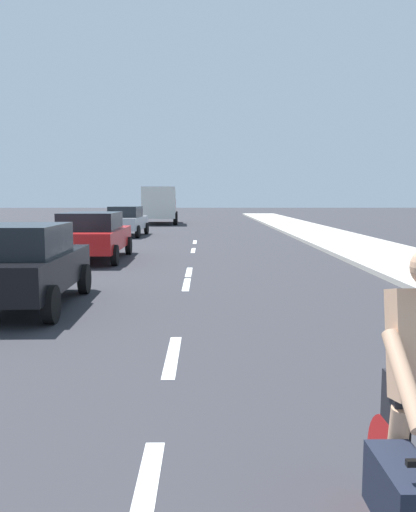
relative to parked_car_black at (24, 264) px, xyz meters
The scene contains 12 objects.
ground_plane 9.49m from the parked_car_black, 71.83° to the left, with size 160.00×160.00×0.00m, color #2D2D33.
sidewalk_strip 14.67m from the parked_car_black, 48.57° to the left, with size 3.60×80.00×0.14m, color #B2ADA3.
lane_stripe_1 7.06m from the parked_car_black, 65.14° to the right, with size 0.16×1.80×0.01m, color white.
lane_stripe_2 4.31m from the parked_car_black, 45.84° to the right, with size 0.16×1.80×0.01m, color white.
lane_stripe_3 3.98m from the parked_car_black, 40.84° to the left, with size 0.16×1.80×0.01m, color white.
lane_stripe_4 5.51m from the parked_car_black, 57.23° to the left, with size 0.16×1.80×0.01m, color white.
lane_stripe_5 10.86m from the parked_car_black, 74.21° to the left, with size 0.16×1.80×0.01m, color white.
lane_stripe_6 14.49m from the parked_car_black, 78.24° to the left, with size 0.16×1.80×0.01m, color white.
parked_car_black is the anchor object (origin of this frame).
parked_car_red 7.43m from the parked_car_black, 92.35° to the left, with size 2.15×4.61×1.57m.
parked_car_silver 17.96m from the parked_car_black, 92.38° to the left, with size 2.02×4.06×1.57m.
delivery_truck 30.36m from the parked_car_black, 90.02° to the left, with size 2.88×6.34×2.80m.
Camera 1 is at (0.41, 1.36, 2.08)m, focal length 36.51 mm.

